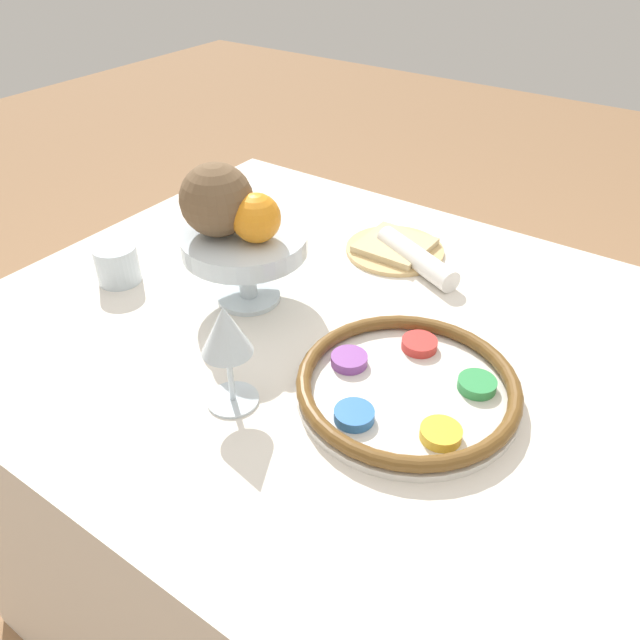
{
  "coord_description": "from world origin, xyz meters",
  "views": [
    {
      "loc": [
        -0.39,
        0.64,
        1.31
      ],
      "look_at": [
        0.02,
        0.05,
        0.78
      ],
      "focal_mm": 35.0,
      "sensor_mm": 36.0,
      "label": 1
    }
  ],
  "objects_px": {
    "bread_plate": "(395,248)",
    "cup_near": "(117,264)",
    "wine_glass": "(226,335)",
    "seder_plate": "(408,386)",
    "orange_fruit": "(256,218)",
    "fruit_stand": "(245,248)",
    "coconut": "(217,200)",
    "napkin_roll": "(416,258)"
  },
  "relations": [
    {
      "from": "bread_plate",
      "to": "cup_near",
      "type": "distance_m",
      "value": 0.48
    },
    {
      "from": "wine_glass",
      "to": "seder_plate",
      "type": "bearing_deg",
      "value": -142.34
    },
    {
      "from": "orange_fruit",
      "to": "cup_near",
      "type": "relative_size",
      "value": 1.03
    },
    {
      "from": "fruit_stand",
      "to": "coconut",
      "type": "distance_m",
      "value": 0.09
    },
    {
      "from": "fruit_stand",
      "to": "cup_near",
      "type": "bearing_deg",
      "value": 20.79
    },
    {
      "from": "wine_glass",
      "to": "bread_plate",
      "type": "relative_size",
      "value": 0.85
    },
    {
      "from": "napkin_roll",
      "to": "seder_plate",
      "type": "bearing_deg",
      "value": 115.84
    },
    {
      "from": "cup_near",
      "to": "wine_glass",
      "type": "bearing_deg",
      "value": 162.09
    },
    {
      "from": "orange_fruit",
      "to": "cup_near",
      "type": "height_order",
      "value": "orange_fruit"
    },
    {
      "from": "seder_plate",
      "to": "orange_fruit",
      "type": "bearing_deg",
      "value": -10.24
    },
    {
      "from": "fruit_stand",
      "to": "cup_near",
      "type": "relative_size",
      "value": 2.71
    },
    {
      "from": "orange_fruit",
      "to": "cup_near",
      "type": "bearing_deg",
      "value": 17.87
    },
    {
      "from": "fruit_stand",
      "to": "cup_near",
      "type": "height_order",
      "value": "fruit_stand"
    },
    {
      "from": "seder_plate",
      "to": "orange_fruit",
      "type": "xyz_separation_m",
      "value": [
        0.29,
        -0.05,
        0.14
      ]
    },
    {
      "from": "bread_plate",
      "to": "wine_glass",
      "type": "bearing_deg",
      "value": 92.37
    },
    {
      "from": "coconut",
      "to": "bread_plate",
      "type": "height_order",
      "value": "coconut"
    },
    {
      "from": "napkin_roll",
      "to": "cup_near",
      "type": "bearing_deg",
      "value": 39.67
    },
    {
      "from": "coconut",
      "to": "napkin_roll",
      "type": "xyz_separation_m",
      "value": [
        -0.21,
        -0.26,
        -0.15
      ]
    },
    {
      "from": "wine_glass",
      "to": "napkin_roll",
      "type": "bearing_deg",
      "value": -94.92
    },
    {
      "from": "coconut",
      "to": "orange_fruit",
      "type": "bearing_deg",
      "value": -166.0
    },
    {
      "from": "seder_plate",
      "to": "fruit_stand",
      "type": "distance_m",
      "value": 0.33
    },
    {
      "from": "fruit_stand",
      "to": "bread_plate",
      "type": "height_order",
      "value": "fruit_stand"
    },
    {
      "from": "orange_fruit",
      "to": "coconut",
      "type": "distance_m",
      "value": 0.07
    },
    {
      "from": "seder_plate",
      "to": "coconut",
      "type": "height_order",
      "value": "coconut"
    },
    {
      "from": "seder_plate",
      "to": "fruit_stand",
      "type": "xyz_separation_m",
      "value": [
        0.32,
        -0.06,
        0.08
      ]
    },
    {
      "from": "orange_fruit",
      "to": "napkin_roll",
      "type": "height_order",
      "value": "orange_fruit"
    },
    {
      "from": "bread_plate",
      "to": "fruit_stand",
      "type": "bearing_deg",
      "value": 66.25
    },
    {
      "from": "seder_plate",
      "to": "coconut",
      "type": "xyz_separation_m",
      "value": [
        0.35,
        -0.04,
        0.16
      ]
    },
    {
      "from": "seder_plate",
      "to": "cup_near",
      "type": "bearing_deg",
      "value": 2.81
    },
    {
      "from": "seder_plate",
      "to": "wine_glass",
      "type": "distance_m",
      "value": 0.25
    },
    {
      "from": "seder_plate",
      "to": "bread_plate",
      "type": "height_order",
      "value": "seder_plate"
    },
    {
      "from": "seder_plate",
      "to": "orange_fruit",
      "type": "relative_size",
      "value": 4.01
    },
    {
      "from": "cup_near",
      "to": "napkin_roll",
      "type": "bearing_deg",
      "value": -140.33
    },
    {
      "from": "coconut",
      "to": "cup_near",
      "type": "xyz_separation_m",
      "value": [
        0.18,
        0.06,
        -0.14
      ]
    },
    {
      "from": "bread_plate",
      "to": "napkin_roll",
      "type": "height_order",
      "value": "napkin_roll"
    },
    {
      "from": "seder_plate",
      "to": "orange_fruit",
      "type": "distance_m",
      "value": 0.33
    },
    {
      "from": "seder_plate",
      "to": "cup_near",
      "type": "distance_m",
      "value": 0.53
    },
    {
      "from": "fruit_stand",
      "to": "cup_near",
      "type": "xyz_separation_m",
      "value": [
        0.21,
        0.08,
        -0.06
      ]
    },
    {
      "from": "napkin_roll",
      "to": "wine_glass",
      "type": "bearing_deg",
      "value": 85.08
    },
    {
      "from": "wine_glass",
      "to": "cup_near",
      "type": "height_order",
      "value": "wine_glass"
    },
    {
      "from": "coconut",
      "to": "seder_plate",
      "type": "bearing_deg",
      "value": 173.96
    },
    {
      "from": "orange_fruit",
      "to": "coconut",
      "type": "xyz_separation_m",
      "value": [
        0.06,
        0.02,
        0.02
      ]
    }
  ]
}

